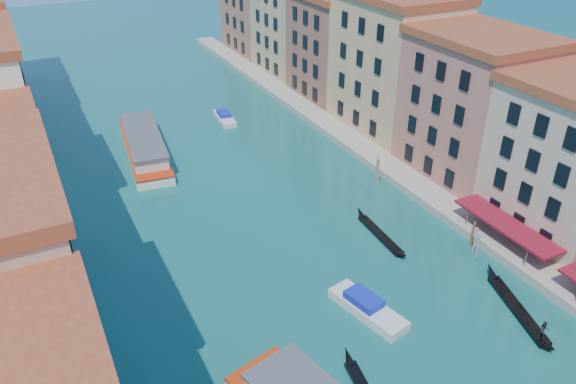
{
  "coord_description": "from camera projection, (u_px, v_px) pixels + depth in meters",
  "views": [
    {
      "loc": [
        -20.57,
        4.95,
        35.02
      ],
      "look_at": [
        1.33,
        48.72,
        7.32
      ],
      "focal_mm": 35.0,
      "sensor_mm": 36.0,
      "label": 1
    }
  ],
  "objects": [
    {
      "name": "right_bank_palazzos",
      "position": [
        418.0,
        81.0,
        78.88
      ],
      "size": [
        12.8,
        128.4,
        21.0
      ],
      "color": "#AC5641",
      "rests_on": "ground"
    },
    {
      "name": "quay",
      "position": [
        366.0,
        152.0,
        80.32
      ],
      "size": [
        4.0,
        140.0,
        1.0
      ],
      "primitive_type": "cube",
      "color": "#A69986",
      "rests_on": "ground"
    },
    {
      "name": "mooring_poles_right",
      "position": [
        562.0,
        304.0,
        50.62
      ],
      "size": [
        1.44,
        54.24,
        3.2
      ],
      "color": "brown",
      "rests_on": "ground"
    },
    {
      "name": "vaporetto_far",
      "position": [
        144.0,
        145.0,
        80.01
      ],
      "size": [
        7.32,
        22.06,
        3.22
      ],
      "rotation": [
        0.0,
        0.0,
        -0.11
      ],
      "color": "white",
      "rests_on": "ground"
    },
    {
      "name": "gondola_right",
      "position": [
        519.0,
        309.0,
        51.22
      ],
      "size": [
        4.5,
        12.04,
        2.46
      ],
      "rotation": [
        0.0,
        0.0,
        -0.3
      ],
      "color": "black",
      "rests_on": "ground"
    },
    {
      "name": "gondola_far",
      "position": [
        379.0,
        233.0,
        62.35
      ],
      "size": [
        1.51,
        10.81,
        1.53
      ],
      "rotation": [
        0.0,
        0.0,
        -0.06
      ],
      "color": "black",
      "rests_on": "ground"
    },
    {
      "name": "motorboat_mid",
      "position": [
        367.0,
        307.0,
        51.24
      ],
      "size": [
        4.19,
        8.35,
        1.66
      ],
      "rotation": [
        0.0,
        0.0,
        0.22
      ],
      "color": "silver",
      "rests_on": "ground"
    },
    {
      "name": "motorboat_far",
      "position": [
        225.0,
        117.0,
        91.54
      ],
      "size": [
        2.77,
        7.02,
        1.42
      ],
      "rotation": [
        0.0,
        0.0,
        -0.09
      ],
      "color": "silver",
      "rests_on": "ground"
    }
  ]
}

